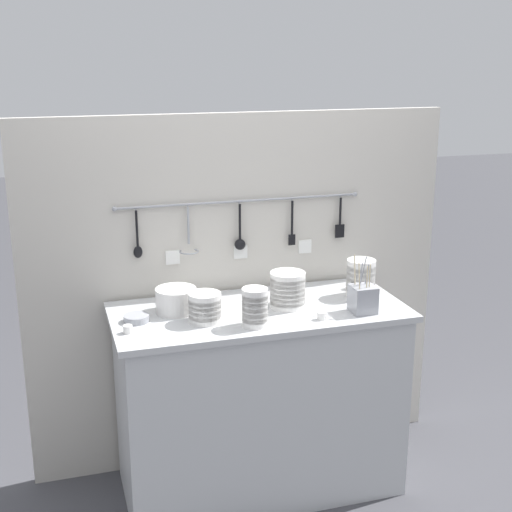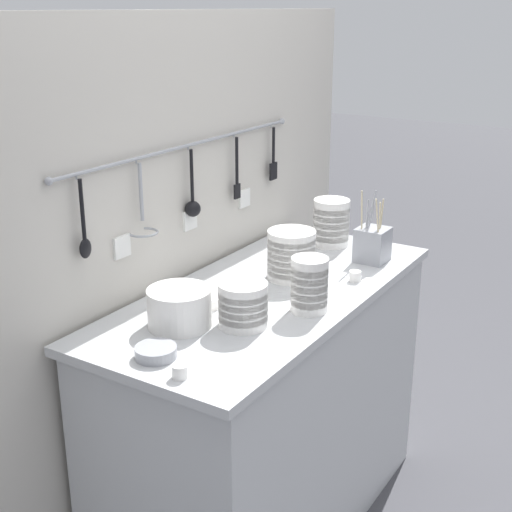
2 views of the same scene
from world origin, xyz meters
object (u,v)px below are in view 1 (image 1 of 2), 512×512
Objects in this scene: bowl_stack_tall_left at (255,307)px; cutlery_caddy at (363,299)px; bowl_stack_back_corner at (288,290)px; plate_stack at (176,300)px; cup_front_right at (321,316)px; cup_beside_plates at (350,286)px; steel_mixing_bowl at (136,318)px; cup_front_left at (128,329)px; bowl_stack_short_front at (205,307)px; cup_centre at (209,306)px; bowl_stack_wide_centre at (361,278)px.

cutlery_caddy is at bearing 2.08° from bowl_stack_tall_left.
bowl_stack_back_corner reaches higher than plate_stack.
cup_front_right is at bearing -171.31° from cutlery_caddy.
cutlery_caddy is at bearing -103.76° from cup_beside_plates.
cup_front_right reaches higher than steel_mixing_bowl.
bowl_stack_tall_left is at bearing -150.74° from cup_beside_plates.
steel_mixing_bowl is at bearing 66.43° from cup_front_left.
cup_beside_plates is at bearing 12.78° from cup_front_left.
bowl_stack_short_front is 3.58× the size of cup_centre.
bowl_stack_wide_centre is 4.52× the size of cup_front_right.
bowl_stack_wide_centre is at bearing -84.96° from cup_beside_plates.
plate_stack is at bearing 122.35° from bowl_stack_short_front.
bowl_stack_wide_centre is at bearing 7.59° from cup_front_left.
bowl_stack_tall_left is 4.25× the size of cup_front_right.
cup_front_left is at bearing -171.92° from bowl_stack_back_corner.
bowl_stack_back_corner is at bearing -1.20° from steel_mixing_bowl.
plate_stack reaches higher than cup_front_right.
bowl_stack_wide_centre is at bearing 20.72° from bowl_stack_tall_left.
bowl_stack_tall_left is 0.64× the size of cutlery_caddy.
cup_beside_plates is at bearing 15.70° from bowl_stack_short_front.
steel_mixing_bowl is 0.14m from cup_front_left.
bowl_stack_short_front is 0.84m from bowl_stack_wide_centre.
bowl_stack_wide_centre reaches higher than bowl_stack_back_corner.
bowl_stack_tall_left is 0.94× the size of bowl_stack_wide_centre.
bowl_stack_back_corner is 0.38m from cup_centre.
cutlery_caddy reaches higher than cup_front_left.
bowl_stack_short_front is 0.54× the size of cutlery_caddy.
steel_mixing_bowl is 0.36m from cup_centre.
cup_centre is (0.16, -0.01, -0.04)m from plate_stack.
cup_beside_plates is (0.76, 0.08, 0.00)m from cup_centre.
cup_front_left and cup_front_right have the same top height.
cup_front_left is at bearing -142.09° from plate_stack.
cup_beside_plates is (1.12, 0.14, 0.00)m from steel_mixing_bowl.
cutlery_caddy reaches higher than cup_centre.
bowl_stack_short_front is 0.74m from cutlery_caddy.
bowl_stack_short_front reaches higher than cup_front_right.
steel_mixing_bowl is 2.80× the size of cup_centre.
cup_front_left is (-1.18, -0.16, -0.08)m from bowl_stack_wide_centre.
cup_centre is at bearing 9.48° from steel_mixing_bowl.
bowl_stack_back_corner is 4.19× the size of cup_beside_plates.
bowl_stack_short_front is 0.79× the size of bowl_stack_wide_centre.
cutlery_caddy reaches higher than bowl_stack_back_corner.
bowl_stack_back_corner is at bearing -173.37° from bowl_stack_wide_centre.
cup_beside_plates is (0.30, 0.36, 0.00)m from cup_front_right.
plate_stack is at bearing 170.69° from bowl_stack_back_corner.
cutlery_caddy is (0.32, -0.17, -0.02)m from bowl_stack_back_corner.
steel_mixing_bowl is 1.12m from cup_beside_plates.
cup_front_right is at bearing -6.14° from cup_front_left.
cup_front_left is at bearing -172.41° from bowl_stack_wide_centre.
cup_centre is at bearing 168.58° from bowl_stack_back_corner.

